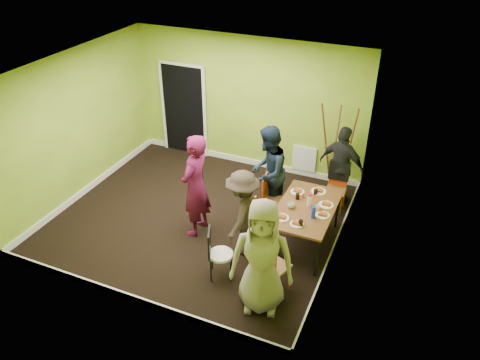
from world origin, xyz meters
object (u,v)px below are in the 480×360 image
object	(u,v)px
chair_front_end	(270,264)
person_standing	(195,186)
easel	(336,148)
person_back_end	(342,166)
blue_bottle	(313,212)
person_left_far	(268,172)
chair_left_near	(257,223)
chair_back_end	(338,176)
thermos	(309,201)
orange_bottle	(303,195)
person_left_near	(243,213)
dining_table	(306,210)
person_front_end	(262,257)
chair_bentwood	(217,251)
chair_left_far	(270,196)

from	to	relation	value
chair_front_end	person_standing	world-z (taller)	person_standing
easel	person_back_end	xyz separation A→B (m)	(0.23, -0.49, -0.11)
blue_bottle	person_left_far	xyz separation A→B (m)	(-1.08, 0.88, 0.01)
blue_bottle	person_left_far	world-z (taller)	person_left_far
chair_left_near	chair_back_end	world-z (taller)	chair_left_near
person_left_far	blue_bottle	bearing A→B (deg)	45.80
thermos	blue_bottle	world-z (taller)	blue_bottle
thermos	orange_bottle	size ratio (longest dim) A/B	2.47
easel	thermos	size ratio (longest dim) A/B	9.22
chair_back_end	person_back_end	distance (m)	0.19
chair_front_end	person_left_near	bearing A→B (deg)	153.51
dining_table	person_back_end	xyz separation A→B (m)	(0.23, 1.51, 0.09)
easel	chair_left_near	bearing A→B (deg)	-105.91
blue_bottle	person_standing	distance (m)	2.00
chair_front_end	dining_table	bearing A→B (deg)	102.71
person_standing	chair_left_near	bearing A→B (deg)	89.65
orange_bottle	chair_back_end	bearing A→B (deg)	72.68
chair_back_end	easel	size ratio (longest dim) A/B	0.50
person_left_near	person_front_end	bearing A→B (deg)	33.94
chair_front_end	person_front_end	world-z (taller)	person_front_end
chair_front_end	orange_bottle	world-z (taller)	chair_front_end
orange_bottle	person_back_end	world-z (taller)	person_back_end
dining_table	person_standing	world-z (taller)	person_standing
dining_table	chair_bentwood	bearing A→B (deg)	-128.36
chair_back_end	person_left_near	distance (m)	2.24
person_back_end	person_standing	bearing A→B (deg)	59.83
easel	orange_bottle	size ratio (longest dim) A/B	22.75
chair_back_end	thermos	xyz separation A→B (m)	(-0.19, -1.32, 0.20)
orange_bottle	person_left_near	xyz separation A→B (m)	(-0.75, -0.83, -0.04)
blue_bottle	person_left_far	size ratio (longest dim) A/B	0.12
orange_bottle	chair_front_end	bearing A→B (deg)	-90.36
chair_front_end	person_left_near	world-z (taller)	person_left_near
person_left_near	person_front_end	xyz separation A→B (m)	(0.72, -1.02, 0.14)
chair_bentwood	person_standing	distance (m)	1.28
chair_left_far	person_standing	bearing A→B (deg)	-59.90
chair_front_end	person_left_far	size ratio (longest dim) A/B	0.57
chair_bentwood	person_back_end	bearing A→B (deg)	132.80
dining_table	chair_bentwood	distance (m)	1.64
person_left_near	person_back_end	size ratio (longest dim) A/B	0.96
chair_bentwood	chair_front_end	bearing A→B (deg)	63.55
blue_bottle	person_front_end	size ratio (longest dim) A/B	0.12
orange_bottle	chair_left_near	bearing A→B (deg)	-129.13
person_left_far	chair_left_near	bearing A→B (deg)	6.60
chair_back_end	easel	bearing A→B (deg)	-73.40
orange_bottle	person_left_near	bearing A→B (deg)	-132.34
person_left_far	dining_table	bearing A→B (deg)	49.74
easel	thermos	bearing A→B (deg)	-89.49
chair_bentwood	orange_bottle	bearing A→B (deg)	126.96
chair_left_far	chair_front_end	world-z (taller)	chair_front_end
dining_table	chair_left_far	xyz separation A→B (m)	(-0.77, 0.41, -0.18)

